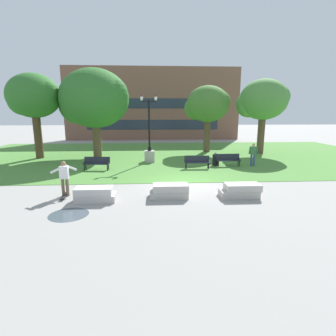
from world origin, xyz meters
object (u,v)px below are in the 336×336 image
concrete_block_left (170,191)px  person_bystander_near_lawn (253,153)px  park_bench_near_right (228,159)px  trash_bin (216,159)px  person_skateboarder (64,176)px  park_bench_far_left (197,161)px  lamp_post_center (149,149)px  concrete_block_right (240,191)px  skateboard (64,196)px  concrete_block_center (95,194)px  park_bench_near_left (97,162)px

concrete_block_left → person_bystander_near_lawn: 9.69m
park_bench_near_right → trash_bin: trash_bin is taller
concrete_block_left → person_skateboarder: (-5.01, 0.49, 0.67)m
park_bench_far_left → trash_bin: bearing=33.4°
park_bench_near_right → lamp_post_center: (-5.89, 2.09, 0.54)m
concrete_block_right → skateboard: size_ratio=1.83×
park_bench_far_left → person_bystander_near_lawn: size_ratio=1.06×
park_bench_near_right → park_bench_far_left: (-2.46, -0.70, 0.00)m
concrete_block_center → park_bench_far_left: (5.80, 6.68, 0.23)m
concrete_block_right → park_bench_near_left: size_ratio=1.03×
lamp_post_center → park_bench_near_right: bearing=-19.5°
concrete_block_left → trash_bin: trash_bin is taller
concrete_block_right → person_bystander_near_lawn: size_ratio=1.10×
skateboard → trash_bin: bearing=38.9°
person_skateboarder → park_bench_far_left: size_ratio=0.94×
concrete_block_left → park_bench_near_right: size_ratio=1.00×
concrete_block_center → park_bench_near_right: 11.08m
person_skateboarder → person_bystander_near_lawn: size_ratio=1.00×
concrete_block_right → person_skateboarder: 8.45m
person_skateboarder → lamp_post_center: 9.53m
park_bench_near_left → park_bench_near_right: size_ratio=1.01×
park_bench_near_left → park_bench_far_left: (7.08, 0.09, 0.00)m
skateboard → park_bench_near_right: bearing=35.0°
park_bench_near_left → trash_bin: trash_bin is taller
concrete_block_left → lamp_post_center: 9.25m
park_bench_near_left → person_bystander_near_lawn: person_bystander_near_lawn is taller
concrete_block_left → park_bench_far_left: 6.80m
park_bench_near_right → concrete_block_center: bearing=-138.2°
concrete_block_center → park_bench_near_left: size_ratio=0.98×
concrete_block_center → person_bystander_near_lawn: size_ratio=1.05×
person_bystander_near_lawn → concrete_block_center: bearing=-144.1°
concrete_block_center → person_skateboarder: person_skateboarder is taller
person_bystander_near_lawn → park_bench_far_left: bearing=-171.8°
concrete_block_center → concrete_block_right: same height
park_bench_near_right → concrete_block_right: bearing=-101.4°
park_bench_near_right → person_skateboarder: bearing=-146.2°
concrete_block_left → park_bench_far_left: park_bench_far_left is taller
concrete_block_right → trash_bin: (0.58, 7.53, 0.20)m
lamp_post_center → trash_bin: lamp_post_center is taller
park_bench_far_left → person_bystander_near_lawn: 4.37m
lamp_post_center → trash_bin: size_ratio=5.50×
concrete_block_center → concrete_block_right: (6.82, 0.21, 0.00)m
person_skateboarder → person_bystander_near_lawn: 13.37m
person_skateboarder → lamp_post_center: (3.95, 8.67, 0.11)m
concrete_block_center → person_bystander_near_lawn: 12.49m
concrete_block_right → person_bystander_near_lawn: bearing=65.2°
skateboard → person_bystander_near_lawn: 13.54m
park_bench_near_right → person_bystander_near_lawn: 1.90m
trash_bin → park_bench_near_left: bearing=-172.5°
person_skateboarder → park_bench_far_left: 9.45m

